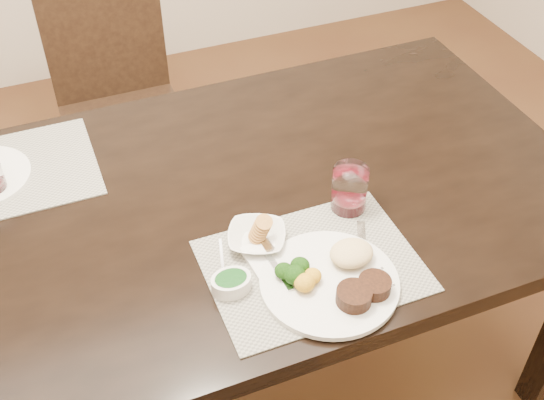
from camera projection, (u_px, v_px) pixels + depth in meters
name	position (u px, v px, depth m)	size (l,w,h in m)	color
ground_plane	(207.00, 383.00, 2.14)	(4.50, 4.50, 0.00)	#412415
dining_table	(190.00, 233.00, 1.69)	(2.00, 1.00, 0.75)	black
chair_far	(118.00, 95.00, 2.44)	(0.42, 0.42, 0.90)	black
placemat_near	(312.00, 266.00, 1.49)	(0.46, 0.34, 0.00)	gray
placemat_far	(3.00, 175.00, 1.72)	(0.46, 0.34, 0.00)	gray
dinner_plate	(336.00, 278.00, 1.44)	(0.30, 0.30, 0.05)	silver
napkin_fork	(275.00, 267.00, 1.48)	(0.11, 0.17, 0.02)	silver
steak_knife	(381.00, 270.00, 1.47)	(0.08, 0.24, 0.01)	silver
cracker_bowl	(257.00, 237.00, 1.53)	(0.17, 0.17, 0.06)	silver
sauce_ramekin	(231.00, 283.00, 1.43)	(0.09, 0.13, 0.07)	silver
wine_glass_near	(349.00, 191.00, 1.60)	(0.08, 0.08, 0.12)	white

